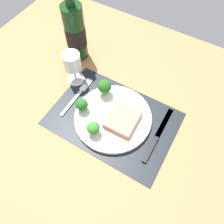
# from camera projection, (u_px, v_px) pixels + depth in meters

# --- Properties ---
(ground_plane) EXTENTS (1.40, 1.10, 0.03)m
(ground_plane) POSITION_uv_depth(u_px,v_px,m) (113.00, 121.00, 0.78)
(ground_plane) COLOR #996D42
(placemat) EXTENTS (0.43, 0.30, 0.00)m
(placemat) POSITION_uv_depth(u_px,v_px,m) (113.00, 119.00, 0.77)
(placemat) COLOR black
(placemat) RESTS_ON ground_plane
(plate) EXTENTS (0.27, 0.27, 0.02)m
(plate) POSITION_uv_depth(u_px,v_px,m) (113.00, 117.00, 0.76)
(plate) COLOR silver
(plate) RESTS_ON placemat
(steak) EXTENTS (0.10, 0.11, 0.02)m
(steak) POSITION_uv_depth(u_px,v_px,m) (123.00, 119.00, 0.73)
(steak) COLOR tan
(steak) RESTS_ON plate
(broccoli_near_steak) EXTENTS (0.04, 0.04, 0.05)m
(broccoli_near_steak) POSITION_uv_depth(u_px,v_px,m) (82.00, 105.00, 0.74)
(broccoli_near_steak) COLOR #5B8942
(broccoli_near_steak) RESTS_ON plate
(broccoli_back_left) EXTENTS (0.04, 0.04, 0.06)m
(broccoli_back_left) POSITION_uv_depth(u_px,v_px,m) (93.00, 128.00, 0.69)
(broccoli_back_left) COLOR #5B8942
(broccoli_back_left) RESTS_ON plate
(broccoli_center) EXTENTS (0.05, 0.05, 0.07)m
(broccoli_center) POSITION_uv_depth(u_px,v_px,m) (105.00, 87.00, 0.77)
(broccoli_center) COLOR #6B994C
(broccoli_center) RESTS_ON plate
(fork) EXTENTS (0.02, 0.19, 0.01)m
(fork) POSITION_uv_depth(u_px,v_px,m) (77.00, 96.00, 0.81)
(fork) COLOR silver
(fork) RESTS_ON placemat
(knife) EXTENTS (0.02, 0.23, 0.01)m
(knife) POSITION_uv_depth(u_px,v_px,m) (156.00, 139.00, 0.72)
(knife) COLOR black
(knife) RESTS_ON placemat
(wine_bottle) EXTENTS (0.08, 0.08, 0.33)m
(wine_bottle) POSITION_uv_depth(u_px,v_px,m) (75.00, 32.00, 0.82)
(wine_bottle) COLOR #143819
(wine_bottle) RESTS_ON ground_plane
(wine_glass) EXTENTS (0.07, 0.07, 0.13)m
(wine_glass) POSITION_uv_depth(u_px,v_px,m) (72.00, 63.00, 0.78)
(wine_glass) COLOR silver
(wine_glass) RESTS_ON ground_plane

